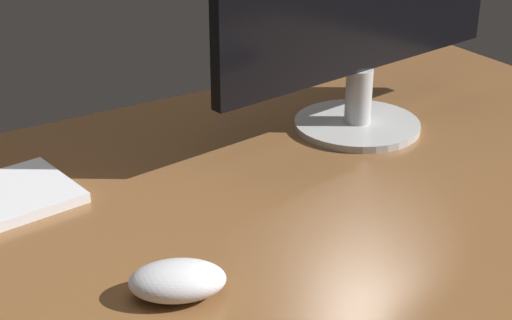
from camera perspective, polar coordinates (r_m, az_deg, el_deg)
desk at (r=97.82cm, az=0.22°, el=-4.51°), size 140.00×84.00×2.00cm
computer_mouse at (r=82.58cm, az=-5.56°, el=-8.46°), size 11.65×10.01×3.68cm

